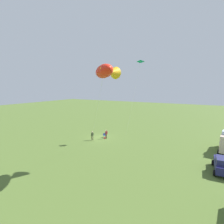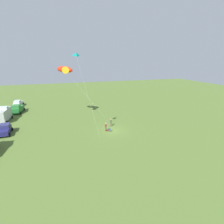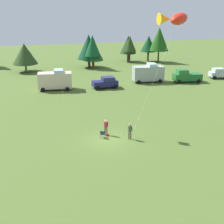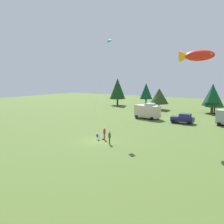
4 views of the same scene
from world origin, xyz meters
name	(u,v)px [view 1 (image 1 of 4)]	position (x,y,z in m)	size (l,w,h in m)	color
ground_plane	(101,138)	(0.00, 0.00, 0.00)	(160.00, 160.00, 0.00)	#4B6329
person_kite_flyer	(92,135)	(2.30, -0.49, 1.02)	(0.54, 0.48, 1.74)	brown
folding_chair	(105,135)	(-0.39, 0.53, 0.49)	(0.61, 0.61, 0.82)	navy
person_spectator	(106,134)	(0.16, 1.26, 1.02)	(0.51, 0.48, 1.74)	brown
backpack_on_grass	(105,138)	(0.22, 0.93, 0.11)	(0.32, 0.22, 0.22)	red
car_navy_hatch	(224,165)	(4.85, 20.18, 0.95)	(4.27, 2.35, 1.89)	navy
kite_large_fish	(106,72)	(10.75, 7.77, 11.66)	(11.13, 10.65, 12.54)	red
kite_delta_teal	(140,61)	(-3.00, 6.68, 14.56)	(1.96, 3.97, 14.95)	teal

